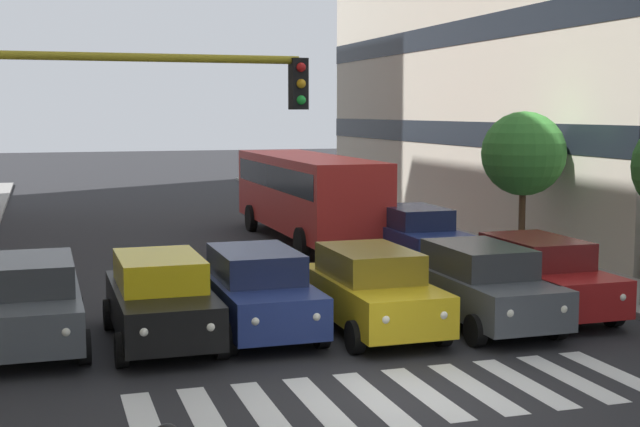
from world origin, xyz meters
TOP-DOWN VIEW (x-y plane):
  - ground_plane at (0.00, 0.00)m, footprint 180.00×180.00m
  - crosswalk_markings at (-0.00, 0.00)m, footprint 8.55×2.80m
  - car_0 at (-5.20, -4.40)m, footprint 2.02×4.44m
  - car_1 at (-3.46, -3.82)m, footprint 2.02×4.44m
  - car_2 at (-1.06, -4.05)m, footprint 2.02×4.44m
  - car_3 at (1.22, -4.64)m, footprint 2.02×4.44m
  - car_4 at (3.21, -4.46)m, footprint 2.02×4.44m
  - car_5 at (5.63, -4.86)m, footprint 2.02×4.44m
  - car_row2_0 at (-5.17, -11.15)m, footprint 2.02×4.44m
  - bus_behind_traffic at (-3.46, -16.74)m, footprint 2.78×10.50m
  - traffic_light_gantry at (5.09, -0.07)m, footprint 5.18×0.36m
  - street_lamp_left at (-7.24, -3.88)m, footprint 2.59×0.28m
  - street_tree_1 at (-8.22, -10.27)m, footprint 2.49×2.49m

SIDE VIEW (x-z plane):
  - ground_plane at x=0.00m, z-range 0.00..0.00m
  - crosswalk_markings at x=0.00m, z-range 0.00..0.01m
  - car_0 at x=-5.20m, z-range 0.03..1.75m
  - car_1 at x=-3.46m, z-range 0.03..1.75m
  - car_2 at x=-1.06m, z-range 0.03..1.75m
  - car_3 at x=1.22m, z-range 0.03..1.75m
  - car_4 at x=3.21m, z-range 0.03..1.75m
  - car_5 at x=5.63m, z-range 0.03..1.75m
  - car_row2_0 at x=-5.17m, z-range 0.03..1.75m
  - bus_behind_traffic at x=-3.46m, z-range 0.36..3.36m
  - street_tree_1 at x=-8.22m, z-range 1.09..5.50m
  - traffic_light_gantry at x=5.09m, z-range 1.01..6.51m
  - street_lamp_left at x=-7.24m, z-range 0.93..8.54m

